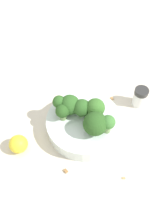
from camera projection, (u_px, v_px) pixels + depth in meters
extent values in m
plane|color=beige|center=(84.00, 128.00, 0.57)|extent=(3.00, 3.00, 0.00)
cylinder|color=silver|center=(84.00, 124.00, 0.56)|extent=(0.19, 0.19, 0.04)
cylinder|color=#7A9E5B|center=(107.00, 127.00, 0.51)|extent=(0.02, 0.02, 0.03)
sphere|color=#3D7533|center=(108.00, 122.00, 0.49)|extent=(0.03, 0.03, 0.03)
cylinder|color=#8EB770|center=(70.00, 109.00, 0.54)|extent=(0.01, 0.01, 0.02)
sphere|color=#2D5B23|center=(70.00, 105.00, 0.53)|extent=(0.05, 0.05, 0.05)
cylinder|color=#7A9E5B|center=(95.00, 112.00, 0.53)|extent=(0.02, 0.02, 0.03)
sphere|color=#386B28|center=(95.00, 107.00, 0.52)|extent=(0.05, 0.05, 0.05)
cylinder|color=#7A9E5B|center=(63.00, 115.00, 0.53)|extent=(0.02, 0.02, 0.02)
sphere|color=#28511E|center=(62.00, 111.00, 0.52)|extent=(0.03, 0.03, 0.03)
cylinder|color=#7A9E5B|center=(95.00, 129.00, 0.51)|extent=(0.02, 0.02, 0.02)
sphere|color=#28511E|center=(95.00, 124.00, 0.49)|extent=(0.06, 0.06, 0.06)
cylinder|color=#7A9E5B|center=(81.00, 113.00, 0.54)|extent=(0.01, 0.01, 0.02)
sphere|color=#2D5B23|center=(81.00, 108.00, 0.52)|extent=(0.04, 0.04, 0.04)
cylinder|color=#7A9E5B|center=(60.00, 107.00, 0.54)|extent=(0.02, 0.02, 0.03)
sphere|color=#2D5B23|center=(59.00, 102.00, 0.53)|extent=(0.03, 0.03, 0.03)
cylinder|color=silver|center=(139.00, 99.00, 0.60)|extent=(0.04, 0.04, 0.05)
cylinder|color=#2D2D2D|center=(142.00, 92.00, 0.58)|extent=(0.04, 0.04, 0.01)
sphere|color=yellow|center=(19.00, 145.00, 0.52)|extent=(0.04, 0.04, 0.04)
cube|color=#AD7F4C|center=(112.00, 98.00, 0.63)|extent=(0.01, 0.01, 0.01)
cube|color=olive|center=(66.00, 171.00, 0.50)|extent=(0.01, 0.01, 0.01)
cube|color=tan|center=(124.00, 178.00, 0.49)|extent=(0.01, 0.01, 0.01)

